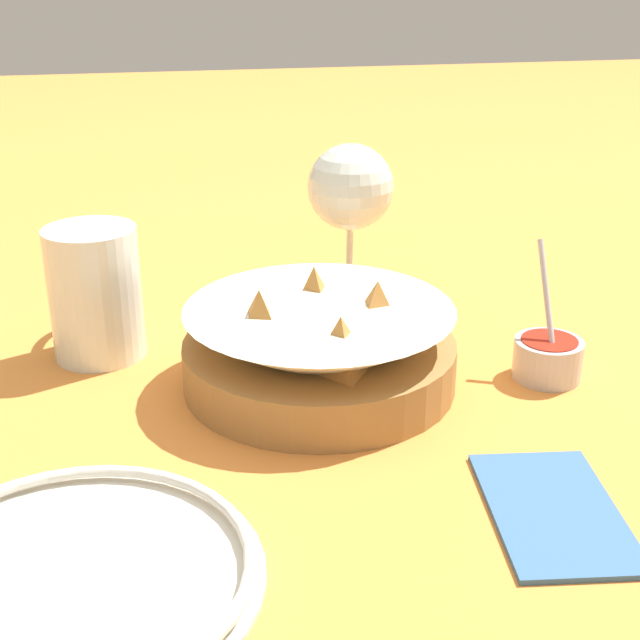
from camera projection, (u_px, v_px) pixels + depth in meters
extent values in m
plane|color=orange|center=(277.00, 388.00, 0.74)|extent=(4.00, 4.00, 0.00)
cylinder|color=olive|center=(320.00, 364.00, 0.74)|extent=(0.23, 0.23, 0.04)
cone|color=beige|center=(320.00, 347.00, 0.73)|extent=(0.22, 0.22, 0.07)
cylinder|color=#3D842D|center=(320.00, 362.00, 0.73)|extent=(0.17, 0.17, 0.01)
pyramid|color=#B77A38|center=(314.00, 300.00, 0.77)|extent=(0.07, 0.06, 0.06)
pyramid|color=#B77A38|center=(260.00, 327.00, 0.71)|extent=(0.07, 0.07, 0.06)
pyramid|color=#B77A38|center=(341.00, 350.00, 0.68)|extent=(0.06, 0.05, 0.06)
pyramid|color=#B77A38|center=(377.00, 316.00, 0.73)|extent=(0.09, 0.08, 0.06)
cylinder|color=#B7B7BC|center=(548.00, 359.00, 0.75)|extent=(0.06, 0.06, 0.03)
cylinder|color=red|center=(548.00, 353.00, 0.75)|extent=(0.05, 0.05, 0.02)
cylinder|color=#B7B7BC|center=(548.00, 306.00, 0.74)|extent=(0.06, 0.01, 0.10)
cylinder|color=silver|center=(349.00, 296.00, 0.93)|extent=(0.06, 0.06, 0.00)
cylinder|color=silver|center=(350.00, 259.00, 0.91)|extent=(0.01, 0.01, 0.08)
sphere|color=silver|center=(351.00, 187.00, 0.88)|extent=(0.09, 0.09, 0.09)
sphere|color=#DBD17A|center=(350.00, 198.00, 0.88)|extent=(0.06, 0.06, 0.06)
cylinder|color=silver|center=(95.00, 293.00, 0.78)|extent=(0.08, 0.08, 0.12)
cylinder|color=#935119|center=(97.00, 308.00, 0.78)|extent=(0.07, 0.07, 0.08)
torus|color=silver|center=(97.00, 273.00, 0.82)|extent=(0.08, 0.01, 0.08)
cylinder|color=silver|center=(70.00, 579.00, 0.51)|extent=(0.23, 0.23, 0.01)
torus|color=silver|center=(69.00, 570.00, 0.51)|extent=(0.22, 0.22, 0.01)
cube|color=#38608E|center=(554.00, 508.00, 0.58)|extent=(0.15, 0.10, 0.01)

